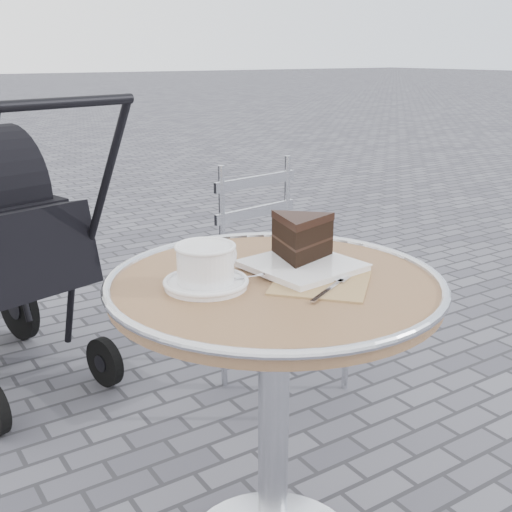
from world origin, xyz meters
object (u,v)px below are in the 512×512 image
bistro_chair (269,250)px  cafe_table (274,351)px  cappuccino_set (207,268)px  cake_plate_set (301,244)px

bistro_chair → cafe_table: bearing=-132.7°
cafe_table → cappuccino_set: bearing=161.6°
cafe_table → cake_plate_set: bearing=23.3°
cake_plate_set → cappuccino_set: bearing=173.3°
cake_plate_set → bistro_chair: size_ratio=0.43×
cake_plate_set → bistro_chair: (0.41, 0.73, -0.27)m
cappuccino_set → bistro_chair: (0.65, 0.72, -0.26)m
cappuccino_set → cake_plate_set: bearing=-17.6°
cafe_table → bistro_chair: (0.51, 0.77, -0.05)m
cappuccino_set → cake_plate_set: size_ratio=0.56×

